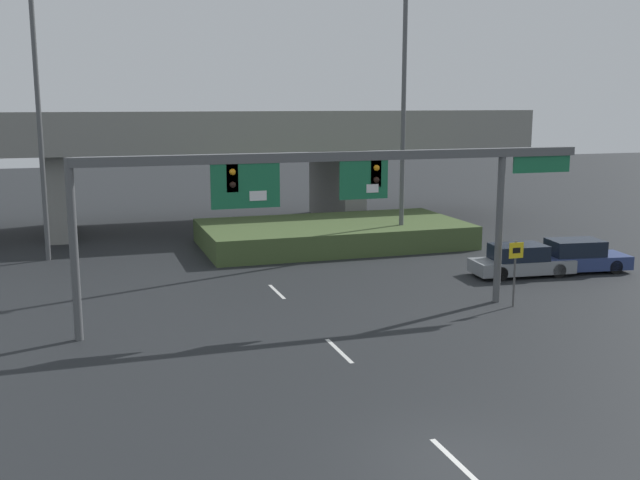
# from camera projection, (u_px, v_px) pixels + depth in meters

# --- Properties ---
(ground_plane) EXTENTS (160.00, 160.00, 0.00)m
(ground_plane) POSITION_uv_depth(u_px,v_px,m) (452.00, 458.00, 16.44)
(ground_plane) COLOR black
(lane_markings) EXTENTS (0.14, 33.49, 0.01)m
(lane_markings) POSITION_uv_depth(u_px,v_px,m) (277.00, 292.00, 30.78)
(lane_markings) COLOR silver
(lane_markings) RESTS_ON ground
(signal_gantry) EXTENTS (18.78, 0.44, 5.97)m
(signal_gantry) POSITION_uv_depth(u_px,v_px,m) (333.00, 182.00, 26.29)
(signal_gantry) COLOR #515456
(signal_gantry) RESTS_ON ground
(speed_limit_sign) EXTENTS (0.60, 0.11, 2.54)m
(speed_limit_sign) POSITION_uv_depth(u_px,v_px,m) (515.00, 264.00, 28.24)
(speed_limit_sign) COLOR #4C4C4C
(speed_limit_sign) RESTS_ON ground
(highway_light_pole_near) EXTENTS (0.70, 0.36, 16.24)m
(highway_light_pole_near) POSITION_uv_depth(u_px,v_px,m) (404.00, 86.00, 38.42)
(highway_light_pole_near) COLOR #515456
(highway_light_pole_near) RESTS_ON ground
(highway_light_pole_far) EXTENTS (0.70, 0.36, 17.42)m
(highway_light_pole_far) POSITION_uv_depth(u_px,v_px,m) (36.00, 72.00, 35.28)
(highway_light_pole_far) COLOR #515456
(highway_light_pole_far) RESTS_ON ground
(overpass_bridge) EXTENTS (40.16, 9.42, 7.16)m
(overpass_bridge) POSITION_uv_depth(u_px,v_px,m) (206.00, 145.00, 45.92)
(overpass_bridge) COLOR gray
(overpass_bridge) RESTS_ON ground
(grass_embankment) EXTENTS (14.05, 7.36, 1.24)m
(grass_embankment) POSITION_uv_depth(u_px,v_px,m) (333.00, 234.00, 40.57)
(grass_embankment) COLOR #42562D
(grass_embankment) RESTS_ON ground
(parked_sedan_near_right) EXTENTS (4.64, 2.13, 1.42)m
(parked_sedan_near_right) POSITION_uv_depth(u_px,v_px,m) (520.00, 261.00, 33.52)
(parked_sedan_near_right) COLOR gray
(parked_sedan_near_right) RESTS_ON ground
(parked_sedan_mid_right) EXTENTS (4.74, 2.35, 1.49)m
(parked_sedan_mid_right) POSITION_uv_depth(u_px,v_px,m) (577.00, 257.00, 34.32)
(parked_sedan_mid_right) COLOR navy
(parked_sedan_mid_right) RESTS_ON ground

